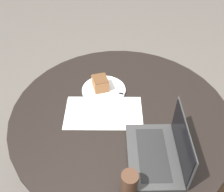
# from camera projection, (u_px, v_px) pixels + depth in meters

# --- Properties ---
(ground_plane) EXTENTS (12.00, 12.00, 0.00)m
(ground_plane) POSITION_uv_depth(u_px,v_px,m) (119.00, 180.00, 1.89)
(ground_plane) COLOR #4C4742
(dining_table) EXTENTS (1.17, 1.17, 0.72)m
(dining_table) POSITION_uv_depth(u_px,v_px,m) (120.00, 128.00, 1.48)
(dining_table) COLOR black
(dining_table) RESTS_ON ground_plane
(paper_document) EXTENTS (0.47, 0.40, 0.00)m
(paper_document) POSITION_uv_depth(u_px,v_px,m) (104.00, 113.00, 1.39)
(paper_document) COLOR white
(paper_document) RESTS_ON dining_table
(plate) EXTENTS (0.25, 0.25, 0.01)m
(plate) POSITION_uv_depth(u_px,v_px,m) (104.00, 90.00, 1.51)
(plate) COLOR silver
(plate) RESTS_ON dining_table
(cake_slice) EXTENTS (0.13, 0.13, 0.07)m
(cake_slice) POSITION_uv_depth(u_px,v_px,m) (100.00, 83.00, 1.49)
(cake_slice) COLOR brown
(cake_slice) RESTS_ON plate
(fork) EXTENTS (0.17, 0.03, 0.00)m
(fork) POSITION_uv_depth(u_px,v_px,m) (113.00, 91.00, 1.49)
(fork) COLOR silver
(fork) RESTS_ON plate
(coffee_glass) EXTENTS (0.07, 0.07, 0.11)m
(coffee_glass) POSITION_uv_depth(u_px,v_px,m) (129.00, 183.00, 1.04)
(coffee_glass) COLOR #3D2619
(coffee_glass) RESTS_ON dining_table
(laptop) EXTENTS (0.37, 0.42, 0.21)m
(laptop) POSITION_uv_depth(u_px,v_px,m) (160.00, 152.00, 1.17)
(laptop) COLOR #2D2D2D
(laptop) RESTS_ON dining_table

